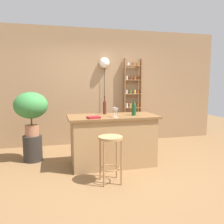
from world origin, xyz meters
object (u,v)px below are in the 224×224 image
at_px(pendant_globe_light, 104,64).
at_px(cookbook, 94,117).
at_px(plant_stool, 33,148).
at_px(potted_plant, 31,107).
at_px(spice_shelf, 132,101).
at_px(bottle_soda_blue, 134,109).
at_px(wine_glass_left, 116,111).
at_px(bar_stool, 110,148).
at_px(wine_glass_center, 114,110).
at_px(bottle_vinegar, 105,107).

bearing_deg(pendant_globe_light, cookbook, -108.00).
distance_m(plant_stool, pendant_globe_light, 2.57).
xyz_separation_m(cookbook, pendant_globe_light, (0.58, 1.77, 1.03)).
distance_m(potted_plant, pendant_globe_light, 2.11).
relative_size(spice_shelf, pendant_globe_light, 0.99).
bearing_deg(potted_plant, bottle_soda_blue, -19.22).
bearing_deg(wine_glass_left, pendant_globe_light, 84.17).
bearing_deg(bottle_soda_blue, plant_stool, 160.78).
bearing_deg(potted_plant, bar_stool, -47.04).
bearing_deg(wine_glass_left, wine_glass_center, 94.31).
xyz_separation_m(plant_stool, bottle_soda_blue, (1.84, -0.64, 0.78)).
xyz_separation_m(plant_stool, cookbook, (1.07, -0.80, 0.69)).
xyz_separation_m(spice_shelf, plant_stool, (-2.36, -0.94, -0.79)).
bearing_deg(bottle_vinegar, spice_shelf, 52.01).
bearing_deg(bar_stool, cookbook, 107.45).
xyz_separation_m(plant_stool, bottle_vinegar, (1.36, -0.35, 0.80)).
bearing_deg(wine_glass_center, cookbook, -164.51).
height_order(bottle_soda_blue, wine_glass_left, bottle_soda_blue).
relative_size(plant_stool, wine_glass_center, 3.05).
bearing_deg(spice_shelf, bottle_vinegar, -127.99).
bearing_deg(plant_stool, bottle_soda_blue, -19.22).
distance_m(plant_stool, wine_glass_center, 1.79).
xyz_separation_m(spice_shelf, potted_plant, (-2.36, -0.94, 0.02)).
distance_m(bar_stool, pendant_globe_light, 2.73).
relative_size(spice_shelf, potted_plant, 2.50).
bearing_deg(potted_plant, pendant_globe_light, 30.49).
bearing_deg(cookbook, plant_stool, 132.98).
distance_m(bar_stool, cookbook, 0.67).
relative_size(bar_stool, wine_glass_center, 4.39).
height_order(spice_shelf, wine_glass_left, spice_shelf).
height_order(wine_glass_left, cookbook, wine_glass_left).
relative_size(spice_shelf, plant_stool, 4.19).
xyz_separation_m(bar_stool, bottle_vinegar, (0.13, 0.97, 0.51)).
distance_m(spice_shelf, pendant_globe_light, 1.18).
bearing_deg(wine_glass_left, bottle_soda_blue, 24.58).
relative_size(potted_plant, wine_glass_center, 5.12).
height_order(spice_shelf, plant_stool, spice_shelf).
xyz_separation_m(wine_glass_center, pendant_globe_light, (0.19, 1.66, 0.93)).
bearing_deg(cookbook, bottle_vinegar, 47.60).
height_order(cookbook, pendant_globe_light, pendant_globe_light).
bearing_deg(bottle_vinegar, wine_glass_left, -77.19).
height_order(bar_stool, pendant_globe_light, pendant_globe_light).
height_order(potted_plant, cookbook, potted_plant).
height_order(potted_plant, wine_glass_left, potted_plant).
distance_m(spice_shelf, potted_plant, 2.55).
distance_m(spice_shelf, wine_glass_center, 1.88).
distance_m(bar_stool, plant_stool, 1.83).
bearing_deg(bottle_soda_blue, spice_shelf, 71.60).
xyz_separation_m(wine_glass_left, wine_glass_center, (-0.01, 0.12, 0.00)).
bearing_deg(plant_stool, wine_glass_left, -29.10).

